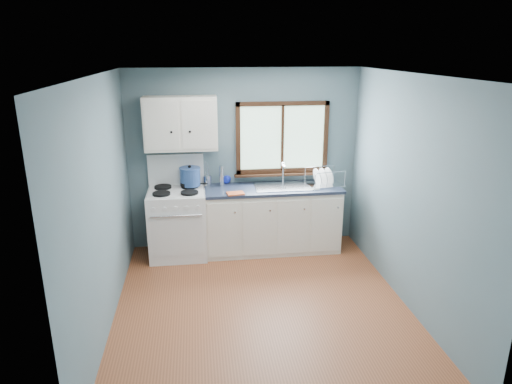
{
  "coord_description": "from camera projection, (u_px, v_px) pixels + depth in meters",
  "views": [
    {
      "loc": [
        -0.64,
        -4.4,
        2.74
      ],
      "look_at": [
        0.05,
        0.9,
        1.05
      ],
      "focal_mm": 32.0,
      "sensor_mm": 36.0,
      "label": 1
    }
  ],
  "objects": [
    {
      "name": "upper_cabinets",
      "position": [
        181.0,
        124.0,
        5.96
      ],
      "size": [
        0.95,
        0.35,
        0.7
      ],
      "color": "white",
      "rests_on": "wall_back"
    },
    {
      "name": "ceiling",
      "position": [
        263.0,
        74.0,
        4.31
      ],
      "size": [
        3.2,
        3.6,
        0.02
      ],
      "primitive_type": "cube",
      "color": "white",
      "rests_on": "wall_back"
    },
    {
      "name": "skillet",
      "position": [
        190.0,
        184.0,
        6.19
      ],
      "size": [
        0.39,
        0.28,
        0.05
      ],
      "rotation": [
        0.0,
        0.0,
        -0.16
      ],
      "color": "black",
      "rests_on": "gas_range"
    },
    {
      "name": "thermos",
      "position": [
        221.0,
        176.0,
        6.28
      ],
      "size": [
        0.08,
        0.08,
        0.28
      ],
      "primitive_type": "cylinder",
      "rotation": [
        0.0,
        0.0,
        0.22
      ],
      "color": "silver",
      "rests_on": "countertop"
    },
    {
      "name": "window",
      "position": [
        282.0,
        143.0,
        6.37
      ],
      "size": [
        1.36,
        0.1,
        1.03
      ],
      "color": "#9EC6A8",
      "rests_on": "wall_back"
    },
    {
      "name": "wall_front",
      "position": [
        302.0,
        287.0,
        2.98
      ],
      "size": [
        3.2,
        0.02,
        2.5
      ],
      "primitive_type": "cube",
      "color": "slate",
      "rests_on": "ground"
    },
    {
      "name": "wall_back",
      "position": [
        244.0,
        159.0,
        6.4
      ],
      "size": [
        3.2,
        0.02,
        2.5
      ],
      "primitive_type": "cube",
      "color": "slate",
      "rests_on": "ground"
    },
    {
      "name": "base_cabinets",
      "position": [
        272.0,
        222.0,
        6.4
      ],
      "size": [
        1.85,
        0.6,
        0.88
      ],
      "color": "white",
      "rests_on": "floor"
    },
    {
      "name": "stockpot",
      "position": [
        190.0,
        176.0,
        6.17
      ],
      "size": [
        0.36,
        0.36,
        0.28
      ],
      "rotation": [
        0.0,
        0.0,
        0.3
      ],
      "color": "navy",
      "rests_on": "gas_range"
    },
    {
      "name": "floor",
      "position": [
        262.0,
        307.0,
        5.07
      ],
      "size": [
        3.2,
        3.6,
        0.02
      ],
      "primitive_type": "cube",
      "color": "#99512F",
      "rests_on": "ground"
    },
    {
      "name": "dish_rack",
      "position": [
        324.0,
        180.0,
        6.34
      ],
      "size": [
        0.53,
        0.44,
        0.24
      ],
      "rotation": [
        0.0,
        0.0,
        0.18
      ],
      "color": "silver",
      "rests_on": "countertop"
    },
    {
      "name": "sink",
      "position": [
        285.0,
        191.0,
        6.29
      ],
      "size": [
        0.84,
        0.46,
        0.44
      ],
      "color": "silver",
      "rests_on": "countertop"
    },
    {
      "name": "dish_towel",
      "position": [
        236.0,
        193.0,
        5.96
      ],
      "size": [
        0.24,
        0.19,
        0.02
      ],
      "primitive_type": "cube",
      "rotation": [
        0.0,
        0.0,
        0.15
      ],
      "color": "#C34F26",
      "rests_on": "countertop"
    },
    {
      "name": "soap_bottle",
      "position": [
        226.0,
        174.0,
        6.36
      ],
      "size": [
        0.14,
        0.14,
        0.28
      ],
      "primitive_type": "imported",
      "rotation": [
        0.0,
        0.0,
        -0.37
      ],
      "color": "#172AC3",
      "rests_on": "countertop"
    },
    {
      "name": "wall_left",
      "position": [
        101.0,
        207.0,
        4.49
      ],
      "size": [
        0.02,
        3.6,
        2.5
      ],
      "primitive_type": "cube",
      "color": "slate",
      "rests_on": "ground"
    },
    {
      "name": "wall_right",
      "position": [
        411.0,
        194.0,
        4.89
      ],
      "size": [
        0.02,
        3.6,
        2.5
      ],
      "primitive_type": "cube",
      "color": "slate",
      "rests_on": "ground"
    },
    {
      "name": "countertop",
      "position": [
        272.0,
        189.0,
        6.25
      ],
      "size": [
        1.89,
        0.64,
        0.04
      ],
      "primitive_type": "cube",
      "color": "#1B2334",
      "rests_on": "base_cabinets"
    },
    {
      "name": "utensil_crock",
      "position": [
        207.0,
        180.0,
        6.31
      ],
      "size": [
        0.15,
        0.15,
        0.35
      ],
      "rotation": [
        0.0,
        0.0,
        0.38
      ],
      "color": "silver",
      "rests_on": "countertop"
    },
    {
      "name": "gas_range",
      "position": [
        178.0,
        221.0,
        6.2
      ],
      "size": [
        0.76,
        0.69,
        1.36
      ],
      "color": "white",
      "rests_on": "floor"
    }
  ]
}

